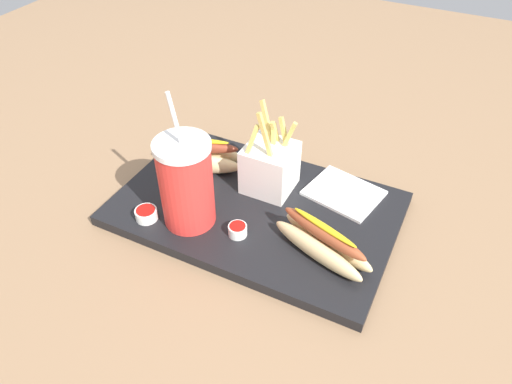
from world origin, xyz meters
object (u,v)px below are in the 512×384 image
(ketchup_cup_1, at_px, (238,230))
(napkin_stack, at_px, (344,193))
(ketchup_cup_2, at_px, (146,214))
(fries_basket, at_px, (271,167))
(soda_cup, at_px, (186,183))
(hot_dog_1, at_px, (322,242))
(hot_dog_2, at_px, (202,156))

(ketchup_cup_1, xyz_separation_m, napkin_stack, (-0.13, -0.18, -0.01))
(napkin_stack, bearing_deg, ketchup_cup_2, 36.87)
(fries_basket, xyz_separation_m, napkin_stack, (-0.13, -0.04, -0.04))
(soda_cup, bearing_deg, napkin_stack, -140.20)
(napkin_stack, bearing_deg, ketchup_cup_1, 54.72)
(hot_dog_1, height_order, hot_dog_2, hot_dog_2)
(hot_dog_2, bearing_deg, hot_dog_1, 159.16)
(soda_cup, bearing_deg, hot_dog_2, -67.46)
(napkin_stack, bearing_deg, soda_cup, 39.80)
(ketchup_cup_2, bearing_deg, fries_basket, -132.25)
(soda_cup, bearing_deg, hot_dog_1, -173.63)
(fries_basket, bearing_deg, napkin_stack, -162.10)
(soda_cup, distance_m, ketchup_cup_1, 0.12)
(hot_dog_2, distance_m, ketchup_cup_2, 0.17)
(soda_cup, relative_size, napkin_stack, 1.93)
(ketchup_cup_1, distance_m, napkin_stack, 0.22)
(fries_basket, xyz_separation_m, ketchup_cup_1, (-0.00, 0.14, -0.04))
(ketchup_cup_1, distance_m, ketchup_cup_2, 0.16)
(hot_dog_2, bearing_deg, ketchup_cup_2, 85.98)
(soda_cup, xyz_separation_m, hot_dog_2, (0.06, -0.14, -0.05))
(fries_basket, xyz_separation_m, hot_dog_2, (0.15, 0.00, -0.02))
(soda_cup, height_order, ketchup_cup_2, soda_cup)
(soda_cup, distance_m, hot_dog_2, 0.16)
(soda_cup, height_order, hot_dog_2, soda_cup)
(hot_dog_1, distance_m, hot_dog_2, 0.31)
(soda_cup, relative_size, ketchup_cup_1, 7.67)
(hot_dog_1, xyz_separation_m, ketchup_cup_2, (0.30, 0.06, -0.01))
(soda_cup, xyz_separation_m, ketchup_cup_2, (0.07, 0.03, -0.07))
(fries_basket, relative_size, hot_dog_1, 0.92)
(soda_cup, relative_size, hot_dog_1, 1.34)
(hot_dog_2, relative_size, ketchup_cup_1, 5.22)
(fries_basket, height_order, hot_dog_2, fries_basket)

